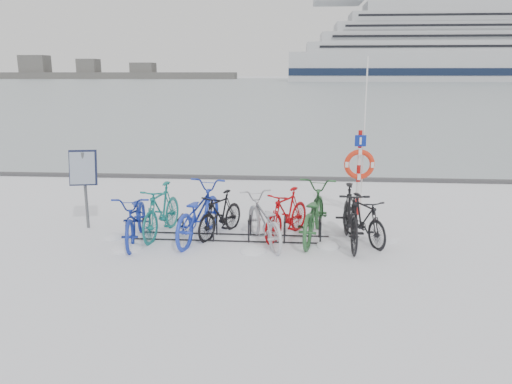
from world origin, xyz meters
TOP-DOWN VIEW (x-y plane):
  - ground at (0.00, 0.00)m, footprint 900.00×900.00m
  - ice_sheet at (0.00, 155.00)m, footprint 400.00×298.00m
  - quay_edge at (0.00, 5.90)m, footprint 400.00×0.25m
  - bike_rack at (0.00, 0.00)m, footprint 4.00×0.48m
  - info_board at (-3.28, 0.47)m, footprint 0.61×0.32m
  - lifebuoy_station at (2.79, 1.93)m, footprint 0.71×0.22m
  - cruise_ferry at (60.75, 191.21)m, footprint 125.50×23.70m
  - shoreline at (-122.02, 260.00)m, footprint 180.00×12.00m
  - bike_0 at (-1.92, -0.29)m, footprint 0.98×2.11m
  - bike_1 at (-1.51, 0.14)m, footprint 0.80×1.93m
  - bike_2 at (-0.71, 0.00)m, footprint 1.19×2.35m
  - bike_3 at (-0.28, 0.24)m, footprint 1.10×1.63m
  - bike_4 at (0.66, -0.22)m, footprint 1.37×2.05m
  - bike_5 at (1.12, 0.24)m, footprint 1.26×1.75m
  - bike_6 at (1.66, 0.19)m, footprint 1.18×2.33m
  - bike_7 at (2.39, -0.12)m, footprint 0.60×2.02m
  - bike_8 at (2.67, 0.04)m, footprint 1.10×1.69m
  - snow_drifts at (0.03, -0.17)m, footprint 6.12×1.99m

SIDE VIEW (x-z plane):
  - ground at x=0.00m, z-range 0.00..0.00m
  - snow_drifts at x=0.03m, z-range -0.11..0.11m
  - ice_sheet at x=0.00m, z-range 0.00..0.02m
  - quay_edge at x=0.00m, z-range 0.00..0.10m
  - bike_rack at x=0.00m, z-range -0.05..0.41m
  - bike_3 at x=-0.28m, z-range 0.00..0.96m
  - bike_8 at x=2.67m, z-range 0.00..0.99m
  - bike_4 at x=0.66m, z-range 0.00..1.02m
  - bike_5 at x=1.12m, z-range 0.00..1.04m
  - bike_0 at x=-1.92m, z-range 0.00..1.06m
  - bike_1 at x=-1.51m, z-range 0.00..1.12m
  - bike_6 at x=1.66m, z-range 0.00..1.16m
  - bike_2 at x=-0.71m, z-range 0.00..1.17m
  - bike_7 at x=2.39m, z-range 0.00..1.21m
  - lifebuoy_station at x=2.79m, z-range -0.61..3.10m
  - info_board at x=-3.28m, z-range 0.38..2.12m
  - shoreline at x=-122.02m, z-range -1.96..7.54m
  - cruise_ferry at x=60.75m, z-range -9.39..31.85m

